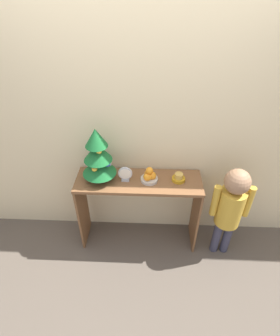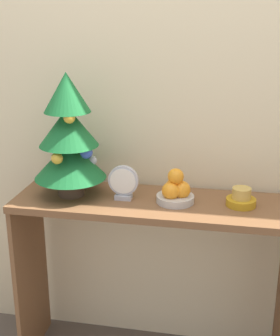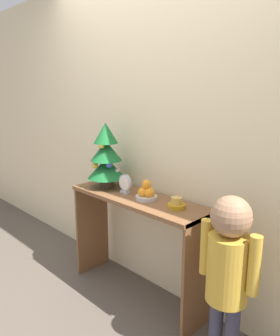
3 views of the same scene
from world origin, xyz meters
The scene contains 8 objects.
ground_plane centered at (0.00, 0.00, 0.00)m, with size 12.00×12.00×0.00m, color brown.
back_wall centered at (0.00, 0.41, 1.25)m, with size 7.00×0.05×2.50m, color beige.
console_table centered at (0.00, 0.18, 0.61)m, with size 1.15×0.36×0.81m.
mini_tree centered at (-0.35, 0.18, 1.06)m, with size 0.30×0.30×0.52m.
fruit_bowl centered at (0.10, 0.18, 0.86)m, with size 0.15×0.15×0.15m.
singing_bowl centered at (0.36, 0.19, 0.84)m, with size 0.12×0.12×0.08m.
desk_clock centered at (-0.12, 0.17, 0.88)m, with size 0.13×0.04×0.15m.
child_figure centered at (0.84, 0.06, 0.65)m, with size 0.36×0.23×1.03m.
Camera 3 is at (1.65, -1.42, 1.56)m, focal length 35.00 mm.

